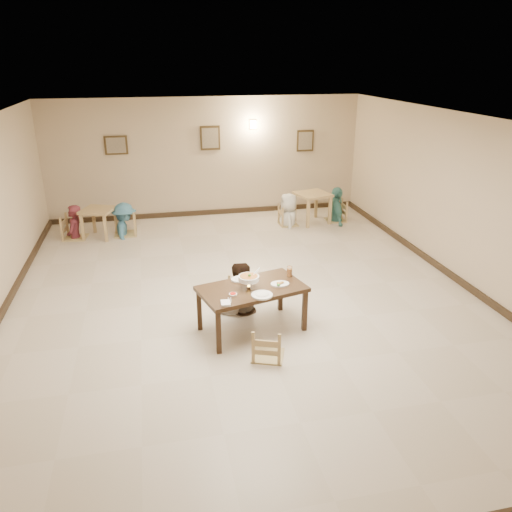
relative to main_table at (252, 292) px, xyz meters
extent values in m
plane|color=#C3B49F|center=(0.11, 1.15, -0.64)|extent=(10.00, 10.00, 0.00)
plane|color=silver|center=(0.11, 1.15, 2.36)|extent=(10.00, 10.00, 0.00)
plane|color=tan|center=(0.11, 6.15, 0.86)|extent=(10.00, 0.00, 10.00)
plane|color=tan|center=(0.11, -3.85, 0.86)|extent=(10.00, 0.00, 10.00)
plane|color=tan|center=(4.11, 1.15, 0.86)|extent=(0.00, 10.00, 10.00)
cube|color=black|center=(0.11, 6.12, -0.58)|extent=(8.00, 0.06, 0.12)
cube|color=black|center=(-3.86, 1.15, -0.58)|extent=(0.06, 10.00, 0.12)
cube|color=black|center=(4.08, 1.15, -0.58)|extent=(0.06, 10.00, 0.12)
cube|color=#372914|center=(-2.09, 6.11, 1.26)|extent=(0.55, 0.03, 0.45)
cube|color=gray|center=(-2.09, 6.10, 1.26)|extent=(0.45, 0.01, 0.37)
cube|color=#372914|center=(0.21, 6.11, 1.36)|extent=(0.50, 0.03, 0.60)
cube|color=gray|center=(0.21, 6.10, 1.36)|extent=(0.41, 0.01, 0.49)
cube|color=#372914|center=(2.71, 6.11, 1.21)|extent=(0.45, 0.03, 0.55)
cube|color=gray|center=(2.71, 6.10, 1.21)|extent=(0.37, 0.01, 0.45)
cube|color=#FFD88C|center=(1.31, 6.11, 1.66)|extent=(0.16, 0.05, 0.22)
cube|color=#372312|center=(0.00, 0.00, 0.05)|extent=(1.70, 1.23, 0.06)
cube|color=#372312|center=(-0.59, -0.54, -0.31)|extent=(0.07, 0.07, 0.66)
cube|color=#372312|center=(0.78, -0.18, -0.31)|extent=(0.07, 0.07, 0.66)
cube|color=#372312|center=(-0.78, 0.18, -0.31)|extent=(0.07, 0.07, 0.66)
cube|color=#372312|center=(0.59, 0.54, -0.31)|extent=(0.07, 0.07, 0.66)
cube|color=tan|center=(-0.08, 0.77, -0.22)|extent=(0.43, 0.43, 0.05)
cube|color=tan|center=(0.07, -0.77, -0.22)|extent=(0.43, 0.43, 0.05)
imported|color=gray|center=(-0.08, 0.70, 0.18)|extent=(0.94, 0.81, 1.65)
torus|color=silver|center=(-0.05, -0.03, 0.21)|extent=(0.24, 0.24, 0.01)
cylinder|color=silver|center=(-0.05, -0.03, 0.10)|extent=(0.06, 0.06, 0.04)
cone|color=#FFA526|center=(-0.05, -0.03, 0.14)|extent=(0.04, 0.04, 0.05)
cylinder|color=white|center=(-0.05, -0.03, 0.24)|extent=(0.31, 0.31, 0.07)
cylinder|color=#AA5A1B|center=(-0.05, -0.03, 0.27)|extent=(0.27, 0.27, 0.02)
sphere|color=#2D7223|center=(-0.04, -0.04, 0.29)|extent=(0.04, 0.04, 0.04)
cylinder|color=silver|center=(0.07, 0.03, 0.30)|extent=(0.14, 0.09, 0.10)
cylinder|color=silver|center=(0.04, 0.03, 0.14)|extent=(0.01, 0.01, 0.14)
cylinder|color=silver|center=(-0.15, 0.03, 0.14)|extent=(0.01, 0.01, 0.14)
cylinder|color=silver|center=(-0.05, -0.14, 0.14)|extent=(0.01, 0.01, 0.14)
cylinder|color=white|center=(-0.10, 0.29, 0.09)|extent=(0.32, 0.32, 0.02)
ellipsoid|color=white|center=(-0.10, 0.29, 0.10)|extent=(0.21, 0.18, 0.07)
cylinder|color=white|center=(0.08, -0.31, 0.09)|extent=(0.31, 0.31, 0.02)
ellipsoid|color=white|center=(0.08, -0.31, 0.10)|extent=(0.20, 0.17, 0.07)
cylinder|color=white|center=(0.43, -0.01, 0.09)|extent=(0.28, 0.28, 0.02)
sphere|color=#2D7223|center=(0.39, -0.09, 0.12)|extent=(0.05, 0.05, 0.05)
cylinder|color=white|center=(-0.32, -0.20, 0.09)|extent=(0.12, 0.12, 0.02)
cylinder|color=#AD0F05|center=(-0.32, -0.20, 0.10)|extent=(0.09, 0.09, 0.01)
cube|color=white|center=(-0.47, -0.46, 0.10)|extent=(0.14, 0.18, 0.03)
cube|color=silver|center=(-0.41, -0.37, 0.09)|extent=(0.04, 0.18, 0.01)
cube|color=silver|center=(-0.38, -0.37, 0.09)|extent=(0.04, 0.18, 0.01)
cylinder|color=white|center=(0.65, 0.27, 0.16)|extent=(0.08, 0.08, 0.17)
cylinder|color=orange|center=(0.65, 0.27, 0.15)|extent=(0.07, 0.07, 0.12)
cube|color=tan|center=(-2.57, 4.90, 0.01)|extent=(0.88, 0.88, 0.06)
cube|color=tan|center=(-2.93, 4.74, -0.33)|extent=(0.07, 0.07, 0.62)
cube|color=tan|center=(-2.41, 4.54, -0.33)|extent=(0.07, 0.07, 0.62)
cube|color=tan|center=(-2.72, 5.26, -0.33)|extent=(0.07, 0.07, 0.62)
cube|color=tan|center=(-2.21, 5.05, -0.33)|extent=(0.07, 0.07, 0.62)
cube|color=tan|center=(2.57, 4.91, 0.09)|extent=(0.92, 0.92, 0.06)
cube|color=tan|center=(2.34, 4.52, -0.29)|extent=(0.07, 0.07, 0.70)
cube|color=tan|center=(2.96, 4.67, -0.29)|extent=(0.07, 0.07, 0.70)
cube|color=tan|center=(2.19, 5.14, -0.29)|extent=(0.07, 0.07, 0.70)
cube|color=tan|center=(2.80, 5.29, -0.29)|extent=(0.07, 0.07, 0.70)
cube|color=tan|center=(-3.13, 4.93, -0.16)|extent=(0.49, 0.49, 0.05)
cube|color=tan|center=(-2.01, 4.94, -0.14)|extent=(0.51, 0.51, 0.06)
cube|color=tan|center=(1.94, 4.84, -0.21)|extent=(0.44, 0.44, 0.05)
cube|color=tan|center=(3.21, 4.90, -0.18)|extent=(0.47, 0.47, 0.05)
imported|color=#5C212B|center=(-3.13, 4.93, 0.15)|extent=(0.48, 0.63, 1.57)
imported|color=teal|center=(-2.01, 4.94, 0.12)|extent=(0.58, 0.99, 1.53)
imported|color=silver|center=(1.94, 4.84, 0.16)|extent=(0.61, 0.84, 1.60)
imported|color=teal|center=(3.21, 4.90, 0.23)|extent=(0.51, 1.05, 1.74)
camera|label=1|loc=(-1.36, -6.56, 3.26)|focal=35.00mm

